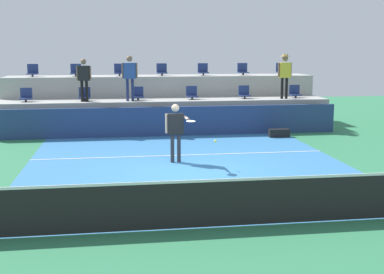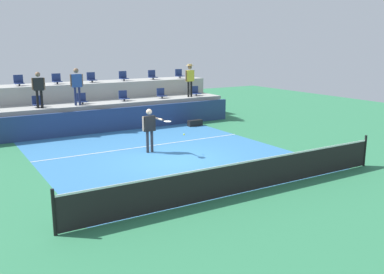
% 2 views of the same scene
% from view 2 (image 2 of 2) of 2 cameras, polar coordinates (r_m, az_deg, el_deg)
% --- Properties ---
extents(ground_plane, '(40.00, 40.00, 0.00)m').
position_cam_2_polar(ground_plane, '(15.29, -2.35, -3.12)').
color(ground_plane, '#2D754C').
extents(court_inner_paint, '(9.00, 10.00, 0.01)m').
position_cam_2_polar(court_inner_paint, '(16.14, -4.07, -2.29)').
color(court_inner_paint, teal).
rests_on(court_inner_paint, ground_plane).
extents(court_service_line, '(9.00, 0.06, 0.00)m').
position_cam_2_polar(court_service_line, '(17.36, -6.19, -1.26)').
color(court_service_line, white).
rests_on(court_service_line, ground_plane).
extents(tennis_net, '(10.48, 0.08, 1.07)m').
position_cam_2_polar(tennis_net, '(11.95, 7.01, -5.21)').
color(tennis_net, black).
rests_on(tennis_net, ground_plane).
extents(sponsor_backboard, '(13.00, 0.16, 1.10)m').
position_cam_2_polar(sponsor_backboard, '(20.50, -10.53, 2.28)').
color(sponsor_backboard, navy).
rests_on(sponsor_backboard, ground_plane).
extents(seating_tier_lower, '(13.00, 1.80, 1.25)m').
position_cam_2_polar(seating_tier_lower, '(21.69, -11.77, 2.98)').
color(seating_tier_lower, '#9E9E99').
rests_on(seating_tier_lower, ground_plane).
extents(seating_tier_upper, '(13.00, 1.80, 2.10)m').
position_cam_2_polar(seating_tier_upper, '(23.32, -13.31, 4.62)').
color(seating_tier_upper, '#9E9E99').
rests_on(seating_tier_upper, ground_plane).
extents(stadium_chair_lower_left, '(0.44, 0.40, 0.52)m').
position_cam_2_polar(stadium_chair_lower_left, '(20.68, -20.06, 4.39)').
color(stadium_chair_lower_left, '#2D2D33').
rests_on(stadium_chair_lower_left, seating_tier_lower).
extents(stadium_chair_lower_mid_left, '(0.44, 0.40, 0.52)m').
position_cam_2_polar(stadium_chair_lower_mid_left, '(21.18, -14.58, 4.91)').
color(stadium_chair_lower_mid_left, '#2D2D33').
rests_on(stadium_chair_lower_mid_left, seating_tier_lower).
extents(stadium_chair_lower_mid_right, '(0.44, 0.40, 0.52)m').
position_cam_2_polar(stadium_chair_lower_mid_right, '(21.88, -9.19, 5.39)').
color(stadium_chair_lower_mid_right, '#2D2D33').
rests_on(stadium_chair_lower_mid_right, seating_tier_lower).
extents(stadium_chair_lower_right, '(0.44, 0.40, 0.52)m').
position_cam_2_polar(stadium_chair_lower_right, '(22.77, -4.14, 5.79)').
color(stadium_chair_lower_right, '#2D2D33').
rests_on(stadium_chair_lower_right, seating_tier_lower).
extents(stadium_chair_lower_far_right, '(0.44, 0.40, 0.52)m').
position_cam_2_polar(stadium_chair_lower_far_right, '(23.82, 0.48, 6.12)').
color(stadium_chair_lower_far_right, '#2D2D33').
rests_on(stadium_chair_lower_far_right, seating_tier_lower).
extents(stadium_chair_upper_left, '(0.44, 0.40, 0.52)m').
position_cam_2_polar(stadium_chair_upper_left, '(22.28, -22.26, 6.95)').
color(stadium_chair_upper_left, '#2D2D33').
rests_on(stadium_chair_upper_left, seating_tier_upper).
extents(stadium_chair_upper_mid_left, '(0.44, 0.40, 0.52)m').
position_cam_2_polar(stadium_chair_upper_mid_left, '(22.64, -17.73, 7.36)').
color(stadium_chair_upper_mid_left, '#2D2D33').
rests_on(stadium_chair_upper_mid_left, seating_tier_upper).
extents(stadium_chair_upper_center, '(0.44, 0.40, 0.52)m').
position_cam_2_polar(stadium_chair_upper_center, '(23.13, -13.36, 7.71)').
color(stadium_chair_upper_center, '#2D2D33').
rests_on(stadium_chair_upper_center, seating_tier_upper).
extents(stadium_chair_upper_mid_right, '(0.44, 0.40, 0.52)m').
position_cam_2_polar(stadium_chair_upper_mid_right, '(23.74, -9.21, 8.00)').
color(stadium_chair_upper_mid_right, '#2D2D33').
rests_on(stadium_chair_upper_mid_right, seating_tier_upper).
extents(stadium_chair_upper_right, '(0.44, 0.40, 0.52)m').
position_cam_2_polar(stadium_chair_upper_right, '(24.46, -5.34, 8.23)').
color(stadium_chair_upper_right, '#2D2D33').
rests_on(stadium_chair_upper_right, seating_tier_upper).
extents(stadium_chair_upper_far_right, '(0.44, 0.40, 0.52)m').
position_cam_2_polar(stadium_chair_upper_far_right, '(25.28, -1.72, 8.42)').
color(stadium_chair_upper_far_right, '#2D2D33').
rests_on(stadium_chair_upper_far_right, seating_tier_upper).
extents(tennis_player, '(0.75, 1.18, 1.69)m').
position_cam_2_polar(tennis_player, '(16.19, -5.67, 1.48)').
color(tennis_player, '#2D2D33').
rests_on(tennis_player, ground_plane).
extents(spectator_leaning_on_rail, '(0.57, 0.27, 1.62)m').
position_cam_2_polar(spectator_leaning_on_rail, '(20.23, -19.93, 6.39)').
color(spectator_leaning_on_rail, black).
rests_on(spectator_leaning_on_rail, seating_tier_lower).
extents(spectator_in_white, '(0.61, 0.24, 1.74)m').
position_cam_2_polar(spectator_in_white, '(20.63, -15.24, 7.03)').
color(spectator_in_white, navy).
rests_on(spectator_in_white, seating_tier_lower).
extents(spectator_with_hat, '(0.60, 0.46, 1.77)m').
position_cam_2_polar(spectator_with_hat, '(23.10, -0.29, 8.11)').
color(spectator_with_hat, black).
rests_on(spectator_with_hat, seating_tier_lower).
extents(tennis_ball, '(0.07, 0.07, 0.07)m').
position_cam_2_polar(tennis_ball, '(15.90, -1.08, 0.35)').
color(tennis_ball, '#CCE033').
extents(equipment_bag, '(0.76, 0.28, 0.30)m').
position_cam_2_polar(equipment_bag, '(21.54, 0.41, 1.90)').
color(equipment_bag, black).
rests_on(equipment_bag, ground_plane).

